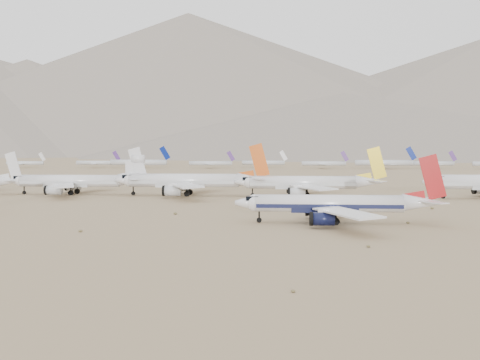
{
  "coord_description": "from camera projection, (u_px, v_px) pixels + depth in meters",
  "views": [
    {
      "loc": [
        -5.12,
        -118.8,
        16.9
      ],
      "look_at": [
        -15.98,
        44.79,
        7.0
      ],
      "focal_mm": 40.0,
      "sensor_mm": 36.0,
      "label": 1
    }
  ],
  "objects": [
    {
      "name": "desert_scrub",
      "position": [
        269.0,
        245.0,
        91.06
      ],
      "size": [
        261.14,
        121.67,
        0.65
      ],
      "color": "brown",
      "rests_on": "ground"
    },
    {
      "name": "ground",
      "position": [
        298.0,
        224.0,
        119.0
      ],
      "size": [
        7000.0,
        7000.0,
        0.0
      ],
      "primitive_type": "plane",
      "color": "#8A7150",
      "rests_on": "ground"
    },
    {
      "name": "mountain_range",
      "position": [
        299.0,
        95.0,
        1744.29
      ],
      "size": [
        7354.0,
        3024.0,
        470.0
      ],
      "color": "slate",
      "rests_on": "ground"
    },
    {
      "name": "row2_gold_tail",
      "position": [
        309.0,
        183.0,
        182.63
      ],
      "size": [
        48.89,
        47.82,
        17.41
      ],
      "color": "silver",
      "rests_on": "ground"
    },
    {
      "name": "row2_orange_tail",
      "position": [
        190.0,
        181.0,
        188.15
      ],
      "size": [
        52.04,
        50.91,
        18.56
      ],
      "color": "silver",
      "rests_on": "ground"
    },
    {
      "name": "row2_white_trijet",
      "position": [
        77.0,
        181.0,
        192.81
      ],
      "size": [
        48.73,
        47.63,
        17.27
      ],
      "color": "silver",
      "rests_on": "ground"
    },
    {
      "name": "main_airliner",
      "position": [
        337.0,
        204.0,
        119.33
      ],
      "size": [
        44.26,
        43.23,
        15.62
      ],
      "color": "silver",
      "rests_on": "ground"
    },
    {
      "name": "distant_storage_row",
      "position": [
        257.0,
        163.0,
        441.06
      ],
      "size": [
        468.38,
        60.86,
        16.1
      ],
      "color": "silver",
      "rests_on": "ground"
    }
  ]
}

